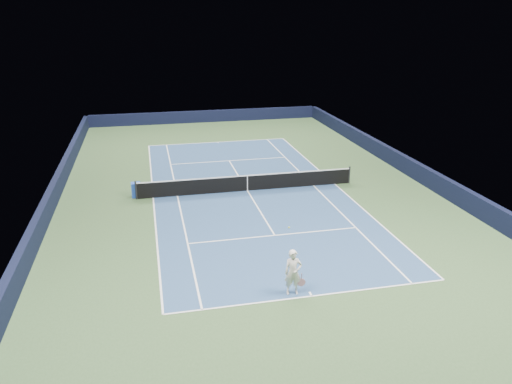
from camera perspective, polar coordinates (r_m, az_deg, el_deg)
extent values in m
plane|color=#314C29|center=(29.50, -0.98, 0.14)|extent=(40.00, 40.00, 0.00)
cube|color=black|center=(48.27, -5.82, 8.60)|extent=(22.00, 0.35, 1.10)
cube|color=black|center=(33.13, 17.69, 2.42)|extent=(0.35, 40.00, 1.10)
cube|color=black|center=(29.26, -22.23, -0.43)|extent=(0.35, 40.00, 1.10)
cube|color=navy|center=(29.50, -0.98, 0.15)|extent=(10.97, 23.77, 0.01)
cube|color=white|center=(40.71, -4.39, 5.71)|extent=(10.97, 0.08, 0.00)
cube|color=white|center=(19.11, 6.41, -11.74)|extent=(10.97, 0.08, 0.00)
cube|color=white|center=(31.00, 8.99, 0.91)|extent=(0.08, 23.77, 0.00)
cube|color=white|center=(28.97, -11.67, -0.65)|extent=(0.08, 23.77, 0.00)
cube|color=white|center=(30.54, 6.60, 0.73)|extent=(0.08, 23.77, 0.00)
cube|color=white|center=(29.01, -8.97, -0.44)|extent=(0.08, 23.77, 0.00)
cube|color=white|center=(35.48, -3.08, 3.59)|extent=(8.23, 0.08, 0.00)
cube|color=white|center=(23.73, 2.16, -4.97)|extent=(8.23, 0.08, 0.00)
cube|color=white|center=(29.50, -0.98, 0.16)|extent=(0.08, 12.80, 0.00)
cube|color=white|center=(40.57, -4.36, 5.66)|extent=(0.08, 0.30, 0.00)
cube|color=white|center=(19.23, 6.27, -11.51)|extent=(0.08, 0.30, 0.00)
cylinder|color=black|center=(28.80, -13.56, 0.20)|extent=(0.10, 0.10, 1.07)
cylinder|color=black|center=(31.18, 10.61, 1.94)|extent=(0.10, 0.10, 1.07)
cube|color=black|center=(29.35, -0.99, 0.98)|extent=(12.80, 0.03, 0.91)
cube|color=white|center=(29.19, -0.99, 1.89)|extent=(12.80, 0.04, 0.06)
cube|color=white|center=(29.35, -0.99, 0.98)|extent=(0.05, 0.04, 0.91)
cube|color=#1E44B4|center=(29.20, -13.54, 0.24)|extent=(0.53, 0.48, 0.85)
cube|color=white|center=(29.18, -12.97, 0.33)|extent=(0.04, 0.38, 0.38)
imported|color=silver|center=(18.77, 4.26, -9.14)|extent=(0.69, 0.49, 1.79)
cylinder|color=pink|center=(18.91, 5.23, -9.62)|extent=(0.03, 0.03, 0.30)
cylinder|color=black|center=(19.03, 5.21, -10.25)|extent=(0.30, 0.02, 0.30)
cylinder|color=#CE85A4|center=(19.03, 5.21, -10.25)|extent=(0.32, 0.03, 0.32)
sphere|color=yellow|center=(19.04, 3.80, -4.07)|extent=(0.07, 0.07, 0.07)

